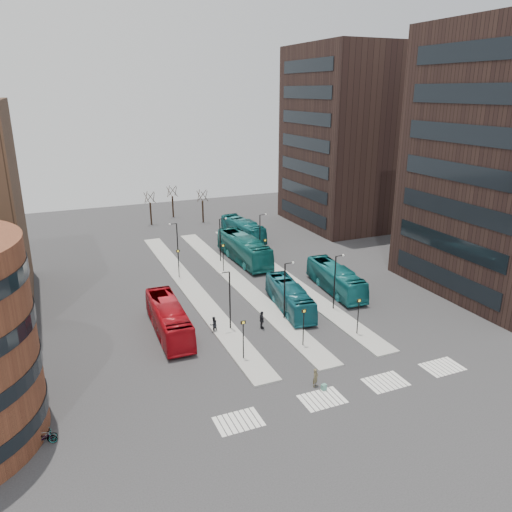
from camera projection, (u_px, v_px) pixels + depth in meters
name	position (u px, v px, depth m)	size (l,w,h in m)	color
ground	(363.00, 426.00, 35.65)	(160.00, 160.00, 0.00)	#2A2A2D
island_left	(191.00, 288.00, 60.28)	(2.50, 45.00, 0.15)	#979791
island_mid	(237.00, 281.00, 62.53)	(2.50, 45.00, 0.15)	#979791
island_right	(280.00, 274.00, 64.77)	(2.50, 45.00, 0.15)	#979791
suitcase	(324.00, 387.00, 39.88)	(0.40, 0.31, 0.49)	#1C379A
red_bus	(169.00, 318.00, 48.81)	(2.65, 11.34, 3.16)	#B00D17
teal_bus_a	(290.00, 297.00, 54.20)	(2.44, 10.43, 2.91)	#135863
teal_bus_b	(244.00, 249.00, 69.47)	(3.07, 13.11, 3.65)	#125E5C
teal_bus_c	(336.00, 279.00, 59.14)	(2.61, 11.13, 3.10)	#16696E
teal_bus_d	(243.00, 229.00, 80.10)	(2.68, 11.44, 3.19)	#146367
traveller	(315.00, 378.00, 40.22)	(0.57, 0.37, 1.56)	brown
commuter_a	(214.00, 324.00, 49.26)	(0.80, 0.62, 1.64)	black
commuter_b	(262.00, 320.00, 49.99)	(1.09, 0.45, 1.85)	black
commuter_c	(296.00, 310.00, 52.36)	(1.17, 0.67, 1.82)	black
bicycle_near	(44.00, 437.00, 33.79)	(0.61, 1.75, 0.92)	gray
bicycle_mid	(43.00, 437.00, 33.76)	(0.49, 1.73, 1.04)	gray
bicycle_far	(44.00, 438.00, 33.71)	(0.62, 1.77, 0.93)	gray
crosswalk_stripes	(352.00, 391.00, 39.79)	(22.35, 2.40, 0.01)	silver
tower_far	(356.00, 138.00, 86.47)	(20.12, 20.00, 30.00)	#31201B
sign_poles	(256.00, 283.00, 55.54)	(12.45, 22.12, 3.65)	black
lamp_posts	(248.00, 259.00, 59.91)	(14.04, 20.24, 6.12)	black
bare_trees	(175.00, 207.00, 90.41)	(10.97, 8.14, 5.90)	black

